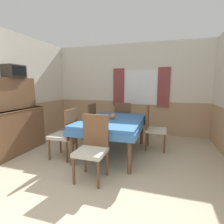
{
  "coord_description": "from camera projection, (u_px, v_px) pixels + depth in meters",
  "views": [
    {
      "loc": [
        1.04,
        -1.14,
        1.44
      ],
      "look_at": [
        0.01,
        2.24,
        0.88
      ],
      "focal_mm": 28.0,
      "sensor_mm": 36.0,
      "label": 1
    }
  ],
  "objects": [
    {
      "name": "chair_head_near",
      "position": [
        93.0,
        145.0,
        2.66
      ],
      "size": [
        0.44,
        0.44,
        0.98
      ],
      "rotation": [
        0.0,
        0.0,
        3.14
      ],
      "color": "brown",
      "rests_on": "ground_plane"
    },
    {
      "name": "sideboard",
      "position": [
        14.0,
        121.0,
        3.68
      ],
      "size": [
        0.46,
        1.31,
        1.58
      ],
      "color": "brown",
      "rests_on": "ground_plane"
    },
    {
      "name": "wall_left",
      "position": [
        13.0,
        91.0,
        3.91
      ],
      "size": [
        0.05,
        4.36,
        2.6
      ],
      "color": "silver",
      "rests_on": "ground_plane"
    },
    {
      "name": "chair_left_near",
      "position": [
        66.0,
        132.0,
        3.39
      ],
      "size": [
        0.44,
        0.44,
        0.98
      ],
      "rotation": [
        0.0,
        0.0,
        1.57
      ],
      "color": "brown",
      "rests_on": "ground_plane"
    },
    {
      "name": "chair_head_window",
      "position": [
        124.0,
        120.0,
        4.61
      ],
      "size": [
        0.44,
        0.44,
        0.98
      ],
      "color": "brown",
      "rests_on": "ground_plane"
    },
    {
      "name": "dining_table",
      "position": [
        112.0,
        124.0,
        3.62
      ],
      "size": [
        1.23,
        1.7,
        0.73
      ],
      "color": "#386BA8",
      "rests_on": "ground_plane"
    },
    {
      "name": "vase",
      "position": [
        113.0,
        116.0,
        3.6
      ],
      "size": [
        0.12,
        0.12,
        0.12
      ],
      "color": "#B26B38",
      "rests_on": "dining_table"
    },
    {
      "name": "tv",
      "position": [
        14.0,
        71.0,
        3.62
      ],
      "size": [
        0.29,
        0.41,
        0.26
      ],
      "color": "#2D2823",
      "rests_on": "sideboard"
    },
    {
      "name": "chair_left_far",
      "position": [
        88.0,
        122.0,
        4.33
      ],
      "size": [
        0.44,
        0.44,
        0.98
      ],
      "rotation": [
        0.0,
        0.0,
        1.57
      ],
      "color": "brown",
      "rests_on": "ground_plane"
    },
    {
      "name": "chair_right_far",
      "position": [
        153.0,
        126.0,
        3.87
      ],
      "size": [
        0.44,
        0.44,
        0.98
      ],
      "rotation": [
        0.0,
        0.0,
        4.71
      ],
      "color": "brown",
      "rests_on": "ground_plane"
    },
    {
      "name": "wall_back",
      "position": [
        130.0,
        89.0,
        5.15
      ],
      "size": [
        4.83,
        0.1,
        2.6
      ],
      "color": "silver",
      "rests_on": "ground_plane"
    }
  ]
}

